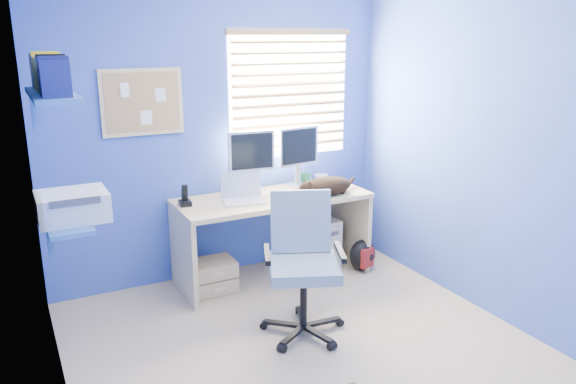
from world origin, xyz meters
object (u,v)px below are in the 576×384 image
laptop (243,189)px  office_chair (303,282)px  tower_pc (319,240)px  desk (273,237)px  cat (327,186)px

laptop → office_chair: bearing=-72.3°
tower_pc → office_chair: office_chair is taller
desk → office_chair: size_ratio=1.65×
desk → laptop: size_ratio=4.97×
office_chair → laptop: bearing=95.0°
cat → tower_pc: (0.09, 0.27, -0.59)m
office_chair → tower_pc: bearing=54.0°
desk → tower_pc: desk is taller
laptop → tower_pc: bearing=22.5°
desk → office_chair: bearing=-102.9°
laptop → tower_pc: 1.03m
laptop → cat: size_ratio=0.74×
cat → office_chair: (-0.64, -0.74, -0.45)m
cat → office_chair: bearing=-143.2°
desk → cat: cat is taller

